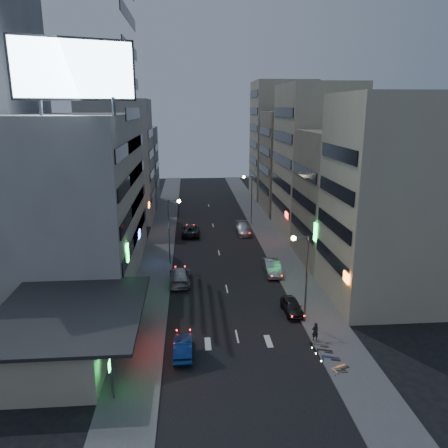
{
  "coord_description": "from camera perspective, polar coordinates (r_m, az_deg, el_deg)",
  "views": [
    {
      "loc": [
        -3.75,
        -28.86,
        18.63
      ],
      "look_at": [
        -0.14,
        15.84,
        6.66
      ],
      "focal_mm": 35.0,
      "sensor_mm": 36.0,
      "label": 1
    }
  ],
  "objects": [
    {
      "name": "food_court",
      "position": [
        36.5,
        -20.77,
        -13.24
      ],
      "size": [
        11.0,
        13.0,
        3.88
      ],
      "color": "#B0A98A",
      "rests_on": "ground"
    },
    {
      "name": "person",
      "position": [
        37.56,
        11.82,
        -13.58
      ],
      "size": [
        0.62,
        0.46,
        1.55
      ],
      "primitive_type": "imported",
      "rotation": [
        0.0,
        0.0,
        3.3
      ],
      "color": "black",
      "rests_on": "sidewalk_right"
    },
    {
      "name": "far_left_b",
      "position": [
        88.42,
        -12.65,
        7.36
      ],
      "size": [
        12.0,
        10.0,
        15.0
      ],
      "primitive_type": "cube",
      "color": "gray",
      "rests_on": "ground"
    },
    {
      "name": "parked_car_right_far",
      "position": [
        66.58,
        2.58,
        -0.64
      ],
      "size": [
        2.22,
        5.29,
        1.53
      ],
      "primitive_type": "imported",
      "rotation": [
        0.0,
        0.0,
        -0.01
      ],
      "color": "#AAAEB3",
      "rests_on": "ground"
    },
    {
      "name": "scooter_silver_b",
      "position": [
        37.26,
        13.51,
        -14.32
      ],
      "size": [
        1.09,
        1.9,
        1.1
      ],
      "primitive_type": null,
      "rotation": [
        0.0,
        0.0,
        1.28
      ],
      "color": "#9FA2A6",
      "rests_on": "sidewalk_right"
    },
    {
      "name": "white_building",
      "position": [
        51.53,
        -19.46,
        3.32
      ],
      "size": [
        14.0,
        24.0,
        18.0
      ],
      "primitive_type": "cube",
      "color": "#A8A8A3",
      "rests_on": "ground"
    },
    {
      "name": "sidewalk_right",
      "position": [
        62.82,
        6.38,
        -2.34
      ],
      "size": [
        4.0,
        120.0,
        0.12
      ],
      "primitive_type": "cube",
      "color": "#4C4C4F",
      "rests_on": "ground"
    },
    {
      "name": "road_car_blue",
      "position": [
        35.29,
        -5.36,
        -15.71
      ],
      "size": [
        1.47,
        4.11,
        1.35
      ],
      "primitive_type": "imported",
      "rotation": [
        0.0,
        0.0,
        3.13
      ],
      "color": "navy",
      "rests_on": "ground"
    },
    {
      "name": "scooter_black_a",
      "position": [
        34.53,
        15.63,
        -17.11
      ],
      "size": [
        0.68,
        1.67,
        0.99
      ],
      "primitive_type": null,
      "rotation": [
        0.0,
        0.0,
        1.66
      ],
      "color": "black",
      "rests_on": "sidewalk_right"
    },
    {
      "name": "parked_car_right_mid",
      "position": [
        50.96,
        6.29,
        -5.62
      ],
      "size": [
        1.76,
        4.92,
        1.61
      ],
      "primitive_type": "imported",
      "rotation": [
        0.0,
        0.0,
        -0.01
      ],
      "color": "#A9AAB1",
      "rests_on": "ground"
    },
    {
      "name": "street_lamp_right_far",
      "position": [
        70.78,
        3.31,
        4.12
      ],
      "size": [
        1.6,
        0.44,
        8.02
      ],
      "color": "#595B60",
      "rests_on": "sidewalk_right"
    },
    {
      "name": "shophouse_mid",
      "position": [
        55.41,
        15.84,
        3.31
      ],
      "size": [
        11.0,
        12.0,
        16.0
      ],
      "primitive_type": "cube",
      "color": "gray",
      "rests_on": "ground"
    },
    {
      "name": "ground",
      "position": [
        34.55,
        2.47,
        -17.7
      ],
      "size": [
        180.0,
        180.0,
        0.0
      ],
      "primitive_type": "plane",
      "color": "black",
      "rests_on": "ground"
    },
    {
      "name": "far_right_a",
      "position": [
        81.74,
        9.13,
        7.99
      ],
      "size": [
        11.0,
        12.0,
        18.0
      ],
      "primitive_type": "cube",
      "color": "gray",
      "rests_on": "ground"
    },
    {
      "name": "street_lamp_left",
      "position": [
        52.6,
        -6.81,
        0.23
      ],
      "size": [
        1.6,
        0.44,
        8.02
      ],
      "color": "#595B60",
      "rests_on": "sidewalk_left"
    },
    {
      "name": "far_left_a",
      "position": [
        75.28,
        -13.7,
        7.94
      ],
      "size": [
        11.0,
        10.0,
        20.0
      ],
      "primitive_type": "cube",
      "color": "#A8A8A3",
      "rests_on": "ground"
    },
    {
      "name": "scooter_silver_a",
      "position": [
        35.08,
        15.52,
        -16.37
      ],
      "size": [
        1.33,
        2.05,
        1.19
      ],
      "primitive_type": null,
      "rotation": [
        0.0,
        0.0,
        1.95
      ],
      "color": "#A4A7AB",
      "rests_on": "sidewalk_right"
    },
    {
      "name": "street_lamp_right_near",
      "position": [
        38.52,
        10.24,
        -5.45
      ],
      "size": [
        1.6,
        0.44,
        8.02
      ],
      "color": "#595B60",
      "rests_on": "sidewalk_right"
    },
    {
      "name": "road_car_silver",
      "position": [
        48.35,
        -5.81,
        -6.76
      ],
      "size": [
        2.29,
        5.6,
        1.63
      ],
      "primitive_type": "imported",
      "rotation": [
        0.0,
        0.0,
        3.14
      ],
      "color": "#999DA0",
      "rests_on": "ground"
    },
    {
      "name": "parked_car_left",
      "position": [
        65.99,
        -4.41,
        -0.78
      ],
      "size": [
        2.71,
        5.76,
        1.59
      ],
      "primitive_type": "imported",
      "rotation": [
        0.0,
        0.0,
        3.13
      ],
      "color": "#25262A",
      "rests_on": "ground"
    },
    {
      "name": "parked_car_right_near",
      "position": [
        41.97,
        8.87,
        -10.58
      ],
      "size": [
        1.75,
        4.01,
        1.35
      ],
      "primitive_type": "imported",
      "rotation": [
        0.0,
        0.0,
        0.04
      ],
      "color": "#222327",
      "rests_on": "ground"
    },
    {
      "name": "far_right_b",
      "position": [
        95.16,
        7.51,
        10.83
      ],
      "size": [
        12.0,
        12.0,
        24.0
      ],
      "primitive_type": "cube",
      "color": "#B0A98A",
      "rests_on": "ground"
    },
    {
      "name": "shophouse_near",
      "position": [
        44.44,
        20.47,
        2.8
      ],
      "size": [
        10.0,
        11.0,
        20.0
      ],
      "primitive_type": "cube",
      "color": "#B0A98A",
      "rests_on": "ground"
    },
    {
      "name": "shophouse_far",
      "position": [
        66.99,
        11.79,
        8.09
      ],
      "size": [
        10.0,
        14.0,
        22.0
      ],
      "primitive_type": "cube",
      "color": "#B0A98A",
      "rests_on": "ground"
    },
    {
      "name": "scooter_blue",
      "position": [
        35.75,
        14.99,
        -15.66
      ],
      "size": [
        1.24,
        2.12,
        1.23
      ],
      "primitive_type": null,
      "rotation": [
        0.0,
        0.0,
        1.27
      ],
      "color": "navy",
      "rests_on": "sidewalk_right"
    },
    {
      "name": "scooter_black_b",
      "position": [
        36.54,
        14.09,
        -14.98
      ],
      "size": [
        1.13,
        1.91,
        1.1
      ],
      "primitive_type": null,
      "rotation": [
        0.0,
        0.0,
        1.26
      ],
      "color": "black",
      "rests_on": "sidewalk_right"
    },
    {
      "name": "sidewalk_left",
      "position": [
        61.86,
        -8.35,
        -2.69
      ],
      "size": [
        4.0,
        120.0,
        0.12
      ],
      "primitive_type": "cube",
      "color": "#4C4C4F",
      "rests_on": "ground"
    },
    {
      "name": "billboard",
      "position": [
        40.03,
        -18.96,
        18.53
      ],
      "size": [
        9.52,
        3.75,
        6.2
      ],
      "rotation": [
        0.0,
        0.0,
        0.35
      ],
      "color": "#595B60",
      "rests_on": "white_building"
    }
  ]
}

